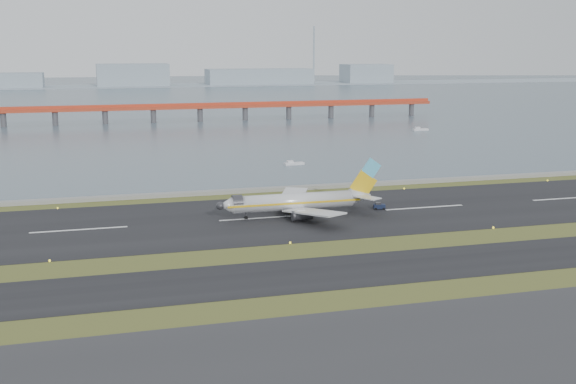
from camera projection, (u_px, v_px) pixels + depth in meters
name	position (u px, v px, depth m)	size (l,w,h in m)	color
ground	(301.00, 254.00, 134.47)	(1000.00, 1000.00, 0.00)	#37491A
apron_strip	(439.00, 384.00, 82.54)	(1000.00, 50.00, 0.10)	#2E2E30
taxiway_strip	(321.00, 273.00, 123.13)	(1000.00, 18.00, 0.10)	black
runway_strip	(263.00, 218.00, 162.78)	(1000.00, 45.00, 0.10)	black
seawall	(236.00, 191.00, 191.01)	(1000.00, 2.50, 1.00)	gray
bay_water	(134.00, 96.00, 568.72)	(1400.00, 800.00, 1.30)	#455563
red_pier	(200.00, 108.00, 374.34)	(260.00, 5.00, 10.20)	#B8391F
far_shoreline	(137.00, 80.00, 722.18)	(1400.00, 80.00, 60.50)	#93A2AE
airliner	(300.00, 201.00, 164.20)	(38.52, 32.89, 12.80)	silver
pushback_tug	(379.00, 206.00, 171.44)	(3.01, 2.16, 1.75)	#131C35
workboat_near	(293.00, 163.00, 236.56)	(6.74, 2.68, 1.60)	silver
workboat_far	(420.00, 129.00, 334.62)	(7.31, 2.39, 1.77)	silver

